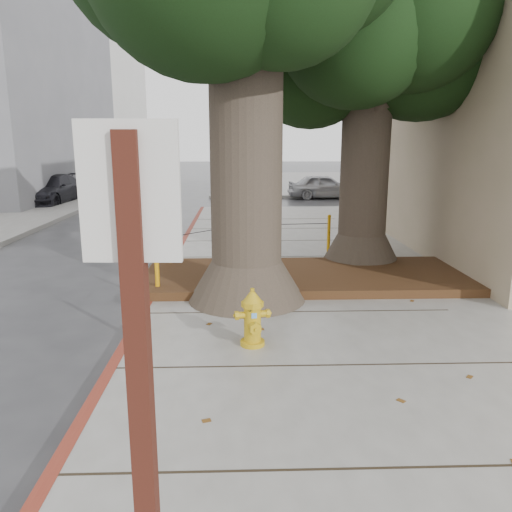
{
  "coord_description": "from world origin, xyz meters",
  "views": [
    {
      "loc": [
        -0.41,
        -5.67,
        2.84
      ],
      "look_at": [
        -0.16,
        1.93,
        1.1
      ],
      "focal_mm": 35.0,
      "sensor_mm": 36.0,
      "label": 1
    }
  ],
  "objects_px": {
    "car_dark": "(50,190)",
    "car_red": "(470,185)",
    "car_silver": "(324,186)",
    "fire_hydrant": "(253,318)"
  },
  "relations": [
    {
      "from": "car_silver",
      "to": "car_dark",
      "type": "distance_m",
      "value": 13.24
    },
    {
      "from": "fire_hydrant",
      "to": "car_silver",
      "type": "height_order",
      "value": "car_silver"
    },
    {
      "from": "car_silver",
      "to": "fire_hydrant",
      "type": "bearing_deg",
      "value": 164.7
    },
    {
      "from": "car_silver",
      "to": "car_dark",
      "type": "height_order",
      "value": "car_dark"
    },
    {
      "from": "car_red",
      "to": "car_silver",
      "type": "bearing_deg",
      "value": 94.58
    },
    {
      "from": "car_dark",
      "to": "car_red",
      "type": "bearing_deg",
      "value": 9.76
    },
    {
      "from": "fire_hydrant",
      "to": "car_dark",
      "type": "xyz_separation_m",
      "value": [
        -8.92,
        17.1,
        0.15
      ]
    },
    {
      "from": "car_red",
      "to": "car_dark",
      "type": "xyz_separation_m",
      "value": [
        -20.68,
        -2.18,
        0.03
      ]
    },
    {
      "from": "car_silver",
      "to": "car_dark",
      "type": "xyz_separation_m",
      "value": [
        -13.07,
        -2.11,
        0.06
      ]
    },
    {
      "from": "fire_hydrant",
      "to": "car_dark",
      "type": "relative_size",
      "value": 0.17
    }
  ]
}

